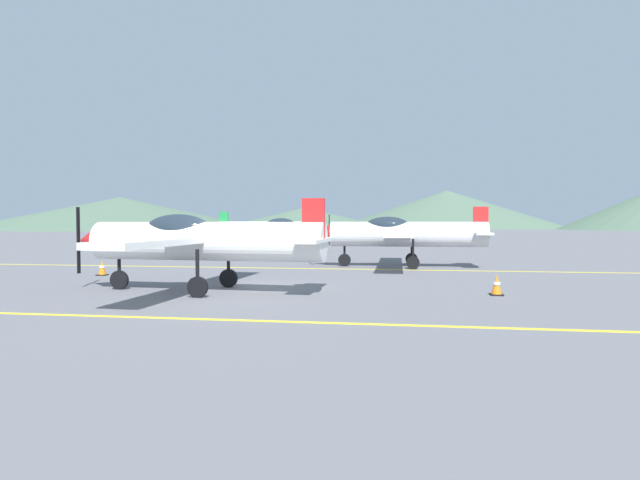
% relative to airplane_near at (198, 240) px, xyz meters
% --- Properties ---
extents(ground_plane, '(400.00, 400.00, 0.00)m').
position_rel_airplane_near_xyz_m(ground_plane, '(1.53, 0.46, -1.57)').
color(ground_plane, slate).
extents(apron_line_near, '(80.00, 0.16, 0.01)m').
position_rel_airplane_near_xyz_m(apron_line_near, '(1.53, -4.24, -1.56)').
color(apron_line_near, yellow).
rests_on(apron_line_near, ground_plane).
extents(apron_line_far, '(80.00, 0.16, 0.01)m').
position_rel_airplane_near_xyz_m(apron_line_far, '(1.53, 8.06, -1.56)').
color(apron_line_far, yellow).
rests_on(apron_line_far, ground_plane).
extents(airplane_near, '(8.07, 9.29, 2.78)m').
position_rel_airplane_near_xyz_m(airplane_near, '(0.00, 0.00, 0.00)').
color(airplane_near, white).
rests_on(airplane_near, ground_plane).
extents(airplane_mid, '(8.01, 9.25, 2.78)m').
position_rel_airplane_near_xyz_m(airplane_mid, '(6.05, 9.57, 0.00)').
color(airplane_mid, silver).
rests_on(airplane_mid, ground_plane).
extents(airplane_far, '(8.08, 9.30, 2.78)m').
position_rel_airplane_near_xyz_m(airplane_far, '(-2.81, 20.47, 0.00)').
color(airplane_far, silver).
rests_on(airplane_far, ground_plane).
extents(traffic_cone_front, '(0.36, 0.36, 0.59)m').
position_rel_airplane_near_xyz_m(traffic_cone_front, '(8.77, 0.57, -1.28)').
color(traffic_cone_front, black).
rests_on(traffic_cone_front, ground_plane).
extents(traffic_cone_side, '(0.36, 0.36, 0.59)m').
position_rel_airplane_near_xyz_m(traffic_cone_side, '(-5.53, 3.93, -1.28)').
color(traffic_cone_side, black).
rests_on(traffic_cone_side, ground_plane).
extents(hill_left, '(79.04, 79.04, 8.83)m').
position_rel_airplane_near_xyz_m(hill_left, '(-71.42, 121.35, 2.85)').
color(hill_left, '#4C6651').
rests_on(hill_left, ground_plane).
extents(hill_centerleft, '(56.29, 56.29, 6.76)m').
position_rel_airplane_near_xyz_m(hill_centerleft, '(-26.22, 159.97, 1.81)').
color(hill_centerleft, '#4C6651').
rests_on(hill_centerleft, ground_plane).
extents(hill_centerright, '(72.21, 72.21, 11.95)m').
position_rel_airplane_near_xyz_m(hill_centerright, '(20.49, 156.87, 4.41)').
color(hill_centerright, '#4C6651').
rests_on(hill_centerright, ground_plane).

